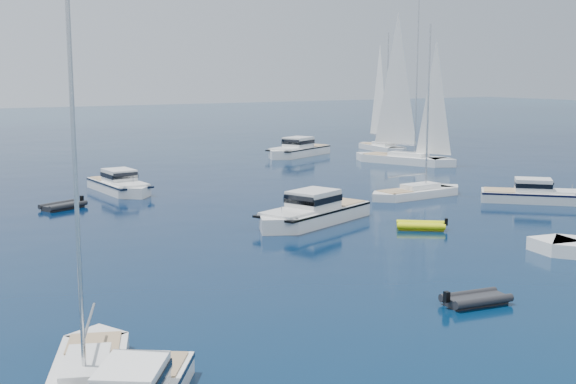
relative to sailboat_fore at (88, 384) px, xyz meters
name	(u,v)px	position (x,y,z in m)	size (l,w,h in m)	color
motor_cruiser_centre	(311,223)	(20.14, 17.87, 0.00)	(3.23, 10.55, 2.77)	silver
motor_cruiser_far_r	(535,202)	(39.21, 15.66, 0.00)	(2.72, 8.88, 2.33)	silver
motor_cruiser_distant	(297,156)	(40.41, 52.16, 0.00)	(3.34, 10.91, 2.86)	silver
motor_cruiser_horizon	(121,192)	(13.51, 36.85, 0.00)	(2.85, 9.30, 2.44)	white
sailboat_fore	(88,384)	(0.00, 0.00, 0.00)	(2.28, 8.77, 12.90)	silver
sailboat_centre	(417,197)	(33.08, 22.27, 0.00)	(2.50, 9.62, 14.14)	white
sailboat_sails_r	(404,163)	(46.61, 39.95, 0.00)	(3.32, 12.76, 18.76)	white
sailboat_sails_far	(382,150)	(53.00, 51.91, 0.00)	(2.70, 10.37, 15.25)	white
tender_yellow	(421,229)	(25.03, 12.62, 0.00)	(1.79, 3.17, 0.95)	#D3DB0C
tender_grey_near	(476,304)	(16.70, -0.44, 0.00)	(1.72, 3.03, 0.95)	black
tender_grey_far	(63,209)	(7.42, 31.68, 0.00)	(1.89, 3.40, 0.95)	black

